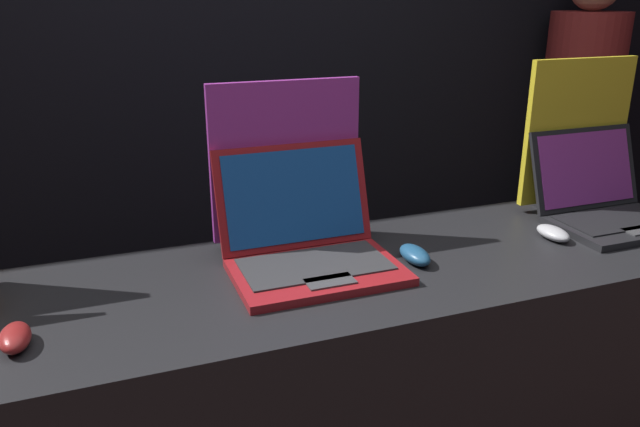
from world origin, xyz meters
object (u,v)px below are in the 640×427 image
at_px(mouse_front, 15,338).
at_px(mouse_middle, 415,255).
at_px(mouse_back, 553,233).
at_px(laptop_middle, 308,241).
at_px(person_bystander, 572,156).
at_px(laptop_back, 606,202).
at_px(promo_stand_back, 576,138).
at_px(promo_stand_middle, 286,168).

height_order(mouse_front, mouse_middle, same).
height_order(mouse_front, mouse_back, mouse_front).
bearing_deg(laptop_middle, person_bystander, 28.67).
bearing_deg(mouse_front, laptop_back, 5.43).
bearing_deg(laptop_back, mouse_back, -165.83).
bearing_deg(mouse_front, mouse_middle, 5.32).
xyz_separation_m(mouse_front, promo_stand_back, (1.54, 0.30, 0.20)).
relative_size(promo_stand_middle, person_bystander, 0.24).
bearing_deg(mouse_back, mouse_front, -176.14).
bearing_deg(mouse_front, promo_stand_back, 10.97).
bearing_deg(person_bystander, promo_stand_middle, -156.18).
bearing_deg(mouse_middle, promo_stand_middle, 136.00).
distance_m(mouse_middle, promo_stand_back, 0.72).
xyz_separation_m(laptop_back, mouse_back, (-0.23, -0.06, -0.04)).
bearing_deg(mouse_back, mouse_middle, -179.21).
bearing_deg(mouse_back, laptop_middle, 174.02).
distance_m(mouse_back, promo_stand_back, 0.37).
height_order(mouse_middle, laptop_back, laptop_back).
bearing_deg(mouse_back, promo_stand_middle, 160.66).
height_order(laptop_middle, mouse_middle, laptop_middle).
relative_size(mouse_middle, laptop_back, 0.32).
height_order(laptop_middle, person_bystander, person_bystander).
relative_size(mouse_front, mouse_back, 0.96).
bearing_deg(mouse_middle, mouse_front, -174.68).
relative_size(laptop_middle, person_bystander, 0.23).
distance_m(promo_stand_middle, laptop_back, 0.93).
relative_size(mouse_middle, person_bystander, 0.07).
bearing_deg(promo_stand_back, mouse_middle, -161.69).
xyz_separation_m(promo_stand_middle, person_bystander, (1.58, 0.70, -0.28)).
relative_size(mouse_middle, promo_stand_back, 0.26).
distance_m(laptop_middle, mouse_back, 0.68).
height_order(mouse_middle, promo_stand_back, promo_stand_back).
bearing_deg(person_bystander, mouse_back, -134.04).
bearing_deg(mouse_back, person_bystander, 45.96).
height_order(mouse_front, person_bystander, person_bystander).
bearing_deg(promo_stand_back, promo_stand_middle, 178.31).
bearing_deg(laptop_back, promo_stand_back, 90.00).
height_order(promo_stand_middle, laptop_back, promo_stand_middle).
distance_m(mouse_front, promo_stand_back, 1.58).
bearing_deg(mouse_middle, promo_stand_back, 18.31).
bearing_deg(promo_stand_back, mouse_front, -169.03).
relative_size(promo_stand_back, person_bystander, 0.26).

